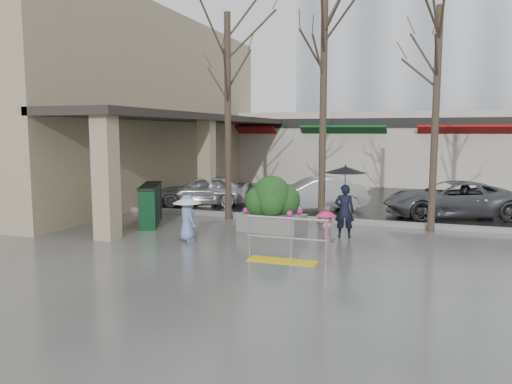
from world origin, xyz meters
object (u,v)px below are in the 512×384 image
Objects in this scene: car_c at (451,199)px; tree_midwest at (324,57)px; woman at (345,192)px; news_boxes at (151,204)px; planter at (272,205)px; car_b at (316,194)px; tree_mideast at (438,64)px; child_blue at (187,213)px; tree_west at (227,66)px; handrail at (285,245)px; car_a at (204,190)px; child_pink at (326,220)px.

tree_midwest is at bearing -72.80° from car_c.
woman is 6.20m from news_boxes.
planter is 4.33m from car_b.
child_blue is at bearing -150.37° from tree_mideast.
car_b is at bearing 48.80° from tree_west.
handrail is 3.37m from child_blue.
car_a is 4.52m from car_b.
child_pink is 0.76× the size of child_blue.
child_pink is 0.25× the size of car_b.
child_blue reaches higher than child_pink.
tree_mideast is at bearing 19.40° from planter.
planter is (-1.76, 0.71, 0.24)m from child_pink.
tree_midwest reaches higher than car_a.
news_boxes reaches higher than car_a.
child_blue reaches higher than handrail.
tree_midwest is 5.42m from car_b.
tree_midwest reaches higher than child_blue.
tree_west reaches higher than car_b.
planter is 6.71m from car_c.
car_a is at bearing 154.36° from tree_midwest.
tree_midwest is at bearing -76.88° from child_pink.
tree_west reaches higher than woman.
child_pink is at bearing -121.81° from child_blue.
planter reaches higher than car_a.
handrail is at bearing -55.01° from tree_west.
woman is 5.41m from car_c.
woman reaches higher than car_a.
news_boxes is 6.25m from car_b.
woman reaches higher than news_boxes.
planter reaches higher than child_pink.
car_c is (3.78, 7.60, 0.25)m from handrail.
tree_mideast reaches higher than woman.
woman is 4.38m from child_blue.
car_b is at bearing 146.18° from tree_mideast.
planter is (2.04, -1.57, -4.29)m from tree_west.
tree_west is 3.20m from tree_midwest.
tree_west is 5.42× the size of child_blue.
woman reaches higher than car_c.
child_blue is (-3.10, 1.25, 0.38)m from handrail.
tree_midwest reaches higher than car_b.
handrail is 0.50× the size of car_b.
handrail is at bearing -123.19° from tree_mideast.
tree_west is at bearing 16.75° from news_boxes.
child_pink is 5.80m from news_boxes.
tree_mideast is 9.93m from car_a.
car_c is at bearing 1.90° from news_boxes.
child_blue is at bearing -46.13° from car_b.
car_a is at bearing -106.65° from car_c.
car_b is at bearing 106.19° from tree_midwest.
planter is 0.89× the size of news_boxes.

